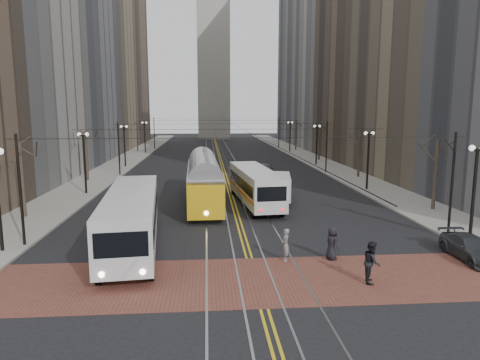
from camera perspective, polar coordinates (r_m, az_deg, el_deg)
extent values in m
plane|color=black|center=(24.35, 1.02, -9.63)|extent=(260.00, 260.00, 0.00)
cube|color=gray|center=(69.57, -15.04, 2.45)|extent=(5.00, 140.00, 0.15)
cube|color=gray|center=(70.52, 9.71, 2.72)|extent=(5.00, 140.00, 0.15)
cube|color=brown|center=(20.63, 2.10, -13.19)|extent=(25.00, 6.00, 0.01)
cube|color=gray|center=(68.43, -2.58, 2.59)|extent=(4.80, 130.00, 0.02)
cube|color=gold|center=(68.43, -2.58, 2.59)|extent=(0.42, 130.00, 0.01)
cube|color=slate|center=(73.34, -23.86, 15.59)|extent=(16.00, 20.00, 34.00)
cube|color=#86765C|center=(94.23, -21.23, 19.69)|extent=(20.00, 20.00, 52.00)
cube|color=brown|center=(112.06, -17.03, 15.02)|extent=(16.00, 20.00, 40.00)
cube|color=brown|center=(74.87, 18.00, 15.77)|extent=(16.00, 20.00, 34.00)
cube|color=#9A9791|center=(95.52, 14.64, 19.85)|extent=(20.00, 20.00, 52.00)
cube|color=slate|center=(113.07, 10.11, 15.21)|extent=(16.00, 20.00, 40.00)
cube|color=#B2AFA5|center=(126.58, -3.59, 18.32)|extent=(9.00, 9.00, 56.00)
cylinder|color=black|center=(42.82, -19.99, 1.85)|extent=(0.20, 0.20, 5.60)
cylinder|color=black|center=(62.22, -15.12, 4.21)|extent=(0.20, 0.20, 5.60)
cylinder|color=black|center=(81.91, -12.57, 5.43)|extent=(0.20, 0.20, 5.60)
cylinder|color=black|center=(29.19, 28.69, -1.93)|extent=(0.20, 0.20, 5.60)
cylinder|color=black|center=(44.22, 16.68, 2.23)|extent=(0.20, 0.20, 5.60)
cylinder|color=black|center=(63.19, 10.17, 4.45)|extent=(0.20, 0.20, 5.60)
cylinder|color=black|center=(82.65, 6.68, 5.62)|extent=(0.20, 0.20, 5.60)
cylinder|color=#382D23|center=(35.04, -27.04, -0.12)|extent=(0.28, 0.28, 5.60)
cylinder|color=#382D23|center=(51.02, -19.79, 2.96)|extent=(0.28, 0.28, 5.60)
cylinder|color=#382D23|center=(68.48, -15.86, 4.60)|extent=(0.28, 0.28, 5.60)
cylinder|color=#382D23|center=(86.16, -13.52, 5.57)|extent=(0.28, 0.28, 5.60)
cylinder|color=#382D23|center=(36.97, 24.58, 0.49)|extent=(0.28, 0.28, 5.60)
cylinder|color=#382D23|center=(52.37, 15.59, 3.31)|extent=(0.28, 0.28, 5.60)
cylinder|color=#382D23|center=(69.49, 10.53, 4.86)|extent=(0.28, 0.28, 5.60)
cylinder|color=#382D23|center=(86.96, 7.47, 5.77)|extent=(0.28, 0.28, 5.60)
cylinder|color=black|center=(67.97, -3.89, 7.60)|extent=(0.03, 120.00, 0.03)
cylinder|color=black|center=(68.07, -1.34, 7.62)|extent=(0.03, 120.00, 0.03)
cylinder|color=black|center=(27.51, -27.24, -1.37)|extent=(0.16, 0.16, 6.60)
cylinder|color=black|center=(54.20, -15.85, 4.02)|extent=(0.16, 0.16, 6.60)
cylinder|color=black|center=(89.70, -11.36, 6.09)|extent=(0.16, 0.16, 6.60)
cylinder|color=black|center=(29.52, 26.41, -0.66)|extent=(0.16, 0.16, 6.60)
cylinder|color=black|center=(55.25, 11.46, 4.27)|extent=(0.16, 0.16, 6.60)
cylinder|color=black|center=(90.34, 5.21, 6.26)|extent=(0.16, 0.16, 6.60)
cube|color=silver|center=(25.64, -14.22, -5.17)|extent=(3.98, 13.19, 3.25)
cube|color=gold|center=(36.39, -4.84, -0.63)|extent=(3.02, 14.24, 3.34)
cube|color=silver|center=(36.10, 2.00, -0.94)|extent=(3.64, 11.79, 3.03)
cube|color=silver|center=(37.57, 5.14, -1.12)|extent=(2.80, 5.47, 2.31)
imported|color=#3F4146|center=(52.11, 3.46, 1.36)|extent=(2.00, 4.62, 1.55)
imported|color=#393D40|center=(26.22, 28.39, -7.97)|extent=(1.78, 4.29, 1.24)
imported|color=black|center=(23.48, 12.16, -8.24)|extent=(0.83, 1.01, 1.79)
imported|color=gray|center=(22.92, 6.09, -8.59)|extent=(0.43, 0.64, 1.73)
imported|color=black|center=(20.92, 17.16, -10.41)|extent=(0.98, 1.12, 1.95)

